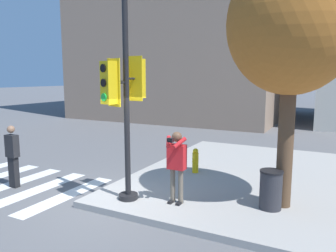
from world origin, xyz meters
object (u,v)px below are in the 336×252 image
pedestrian_distant (13,155)px  trash_bin (271,190)px  person_photographer (176,161)px  fire_hydrant (195,161)px  street_tree (292,25)px  traffic_signal_pole (121,92)px

pedestrian_distant → trash_bin: (6.48, 1.32, -0.32)m
person_photographer → trash_bin: 2.11m
fire_hydrant → street_tree: bearing=-28.5°
person_photographer → street_tree: 3.70m
person_photographer → fire_hydrant: size_ratio=2.22×
person_photographer → trash_bin: bearing=18.1°
traffic_signal_pole → person_photographer: bearing=13.9°
fire_hydrant → person_photographer: bearing=-77.3°
street_tree → fire_hydrant: street_tree is taller
pedestrian_distant → street_tree: (6.69, 1.61, 3.10)m
person_photographer → street_tree: bearing=23.3°
person_photographer → street_tree: size_ratio=0.30×
person_photographer → fire_hydrant: person_photographer is taller
fire_hydrant → trash_bin: (2.47, -1.75, 0.06)m
traffic_signal_pole → fire_hydrant: bearing=75.5°
street_tree → fire_hydrant: 4.63m
traffic_signal_pole → trash_bin: traffic_signal_pole is taller
person_photographer → pedestrian_distant: 4.60m
person_photographer → traffic_signal_pole: bearing=-166.1°
street_tree → fire_hydrant: size_ratio=7.30×
traffic_signal_pole → trash_bin: bearing=16.5°
traffic_signal_pole → trash_bin: (3.17, 0.94, -2.05)m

